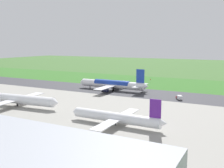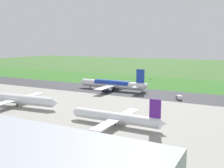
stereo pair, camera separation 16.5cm
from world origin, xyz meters
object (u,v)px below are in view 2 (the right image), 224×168
(airliner_parked_near, at_px, (116,117))
(no_stopping_sign, at_px, (150,80))
(airliner_parked_mid, at_px, (17,99))
(service_truck_baggage, at_px, (179,97))
(service_car_followme, at_px, (158,102))
(traffic_cone_orange, at_px, (142,82))
(airliner_main, at_px, (112,84))

(airliner_parked_near, height_order, no_stopping_sign, airliner_parked_near)
(airliner_parked_mid, distance_m, service_truck_baggage, 90.61)
(service_car_followme, height_order, traffic_cone_orange, service_car_followme)
(airliner_parked_near, bearing_deg, service_truck_baggage, -99.60)
(airliner_parked_near, height_order, service_car_followme, airliner_parked_near)
(airliner_main, height_order, no_stopping_sign, airliner_main)
(airliner_main, xyz_separation_m, airliner_parked_near, (-38.87, 70.42, -0.97))
(airliner_parked_mid, relative_size, no_stopping_sign, 18.92)
(airliner_parked_near, distance_m, airliner_parked_mid, 60.99)
(airliner_main, bearing_deg, service_car_followme, 148.78)
(service_truck_baggage, bearing_deg, traffic_cone_orange, -50.16)
(airliner_main, distance_m, service_car_followme, 48.90)
(no_stopping_sign, distance_m, traffic_cone_orange, 8.54)
(airliner_main, bearing_deg, no_stopping_sign, -100.80)
(airliner_parked_mid, distance_m, no_stopping_sign, 120.56)
(airliner_main, height_order, service_car_followme, airliner_main)
(service_car_followme, height_order, no_stopping_sign, no_stopping_sign)
(airliner_main, relative_size, no_stopping_sign, 20.09)
(service_truck_baggage, height_order, service_car_followme, service_truck_baggage)
(airliner_parked_near, relative_size, traffic_cone_orange, 76.84)
(airliner_main, distance_m, service_truck_baggage, 50.17)
(airliner_parked_mid, bearing_deg, airliner_main, -108.46)
(airliner_parked_mid, bearing_deg, traffic_cone_orange, -103.57)
(airliner_main, distance_m, no_stopping_sign, 51.62)
(no_stopping_sign, bearing_deg, airliner_parked_mid, 74.81)
(airliner_parked_near, relative_size, no_stopping_sign, 15.73)
(airliner_parked_near, xyz_separation_m, no_stopping_sign, (29.22, -121.05, -1.79))
(airliner_parked_mid, distance_m, traffic_cone_orange, 112.84)
(no_stopping_sign, relative_size, traffic_cone_orange, 4.89)
(airliner_main, xyz_separation_m, no_stopping_sign, (-9.66, -50.64, -2.76))
(airliner_parked_near, relative_size, service_truck_baggage, 6.92)
(service_truck_baggage, relative_size, no_stopping_sign, 2.27)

